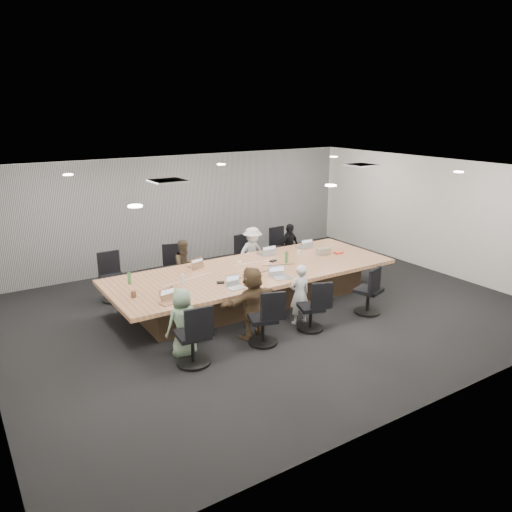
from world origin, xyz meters
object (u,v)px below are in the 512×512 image
conference_table (253,285)px  laptop_1 (196,266)px  chair_1 (179,271)px  mug_brown (134,294)px  laptop_4 (169,303)px  person_5 (252,302)px  chair_0 (113,281)px  person_1 (185,266)px  bottle_green_left (129,278)px  chair_2 (245,260)px  bottle_clear (183,280)px  chair_7 (368,294)px  chair_3 (281,251)px  person_2 (252,253)px  snack_packet (339,252)px  person_3 (289,247)px  laptop_5 (236,288)px  chair_6 (311,311)px  laptop_6 (283,278)px  chair_4 (192,339)px  laptop_2 (265,254)px  chair_5 (263,322)px  stapler (278,275)px  canvas_bag (323,251)px  person_6 (300,294)px  laptop_3 (303,247)px  person_4 (183,323)px  bottle_green_right (287,257)px

conference_table → laptop_1: (-0.93, 0.80, 0.35)m
chair_1 → mug_brown: size_ratio=7.01×
laptop_4 → person_5: person_5 is taller
chair_0 → person_1: person_1 is taller
mug_brown → person_1: bearing=42.5°
bottle_green_left → laptop_4: bearing=-79.3°
chair_2 → bottle_clear: bearing=30.3°
chair_7 → bottle_clear: bottle_clear is taller
chair_1 → chair_3: 2.83m
person_2 → snack_packet: bearing=-48.9°
chair_0 → person_3: person_3 is taller
chair_1 → person_2: person_2 is taller
snack_packet → person_5: bearing=-157.9°
laptop_5 → person_3: bearing=34.9°
chair_6 → laptop_6: bearing=109.3°
person_2 → bottle_green_left: bearing=-169.9°
chair_4 → chair_7: 3.84m
laptop_2 → laptop_4: size_ratio=1.17×
chair_3 → laptop_2: chair_3 is taller
laptop_5 → snack_packet: 3.24m
chair_5 → bottle_clear: 1.82m
laptop_1 → stapler: bearing=113.3°
chair_4 → person_5: bearing=20.8°
chair_6 → canvas_bag: size_ratio=2.63×
snack_packet → person_6: bearing=-148.6°
conference_table → laptop_2: (0.83, 0.80, 0.35)m
chair_7 → laptop_3: chair_7 is taller
person_1 → laptop_5: (0.05, -2.15, 0.15)m
laptop_2 → laptop_3: size_ratio=1.16×
person_2 → mug_brown: person_2 is taller
chair_2 → laptop_5: 3.05m
chair_0 → laptop_1: chair_0 is taller
chair_1 → chair_7: bearing=144.2°
chair_0 → laptop_2: (3.26, -0.90, 0.32)m
person_1 → person_4: (-1.29, -2.70, -0.01)m
person_2 → laptop_4: 3.73m
chair_0 → chair_7: size_ratio=1.06×
bottle_green_right → person_4: bearing=-156.2°
bottle_clear → mug_brown: (-1.00, -0.10, -0.05)m
chair_3 → stapler: 2.93m
chair_7 → bottle_green_right: bottle_green_right is taller
chair_6 → laptop_3: bearing=74.6°
chair_7 → bottle_green_left: (-4.08, 2.20, 0.45)m
person_1 → laptop_4: size_ratio=3.98×
person_1 → laptop_6: bearing=-71.8°
chair_0 → laptop_2: size_ratio=2.44×
chair_1 → person_6: bearing=127.2°
bottle_green_left → bottle_green_right: bottle_green_right is taller
laptop_3 → snack_packet: (0.37, -0.87, 0.01)m
conference_table → laptop_3: 2.09m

